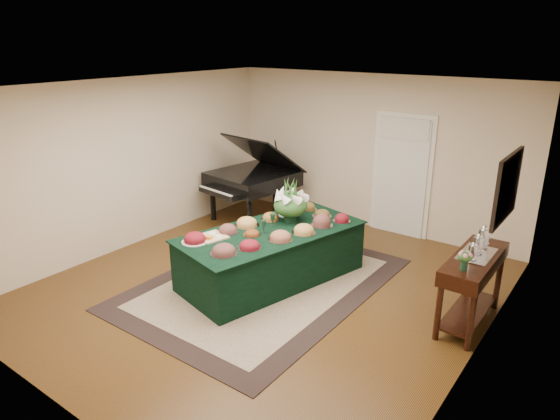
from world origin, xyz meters
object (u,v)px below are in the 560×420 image
Objects in this scene: grand_piano at (252,178)px; mahogany_sideboard at (473,271)px; buffet_table at (272,255)px; floral_centerpiece at (291,201)px.

grand_piano is 4.55m from mahogany_sideboard.
grand_piano is at bearing 163.98° from mahogany_sideboard.
grand_piano reaches higher than buffet_table.
floral_centerpiece is 2.21m from grand_piano.
grand_piano is (-1.78, 1.29, -0.25)m from floral_centerpiece.
grand_piano is (-1.79, 1.75, 0.42)m from buffet_table.
grand_piano reaches higher than floral_centerpiece.
buffet_table is 2.11× the size of mahogany_sideboard.
buffet_table is 2.65m from mahogany_sideboard.
mahogany_sideboard reaches higher than buffet_table.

